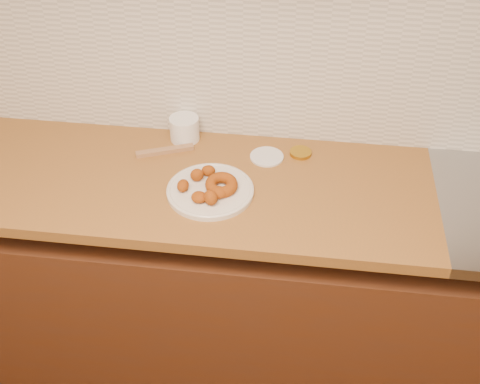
% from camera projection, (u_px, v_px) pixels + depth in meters
% --- Properties ---
extents(wall_back, '(4.00, 0.02, 2.70)m').
position_uv_depth(wall_back, '(296.00, 18.00, 1.93)').
color(wall_back, '#B9AE91').
rests_on(wall_back, ground).
extents(base_cabinet, '(3.60, 0.60, 0.77)m').
position_uv_depth(base_cabinet, '(277.00, 291.00, 2.30)').
color(base_cabinet, '#4A220E').
rests_on(base_cabinet, floor).
extents(butcher_block, '(2.30, 0.62, 0.04)m').
position_uv_depth(butcher_block, '(93.00, 176.00, 2.06)').
color(butcher_block, brown).
rests_on(butcher_block, base_cabinet).
extents(backsplash, '(3.60, 0.02, 0.60)m').
position_uv_depth(backsplash, '(293.00, 62.00, 2.02)').
color(backsplash, beige).
rests_on(backsplash, wall_back).
extents(donut_plate, '(0.28, 0.28, 0.02)m').
position_uv_depth(donut_plate, '(210.00, 191.00, 1.95)').
color(donut_plate, beige).
rests_on(donut_plate, butcher_block).
extents(ring_donut, '(0.14, 0.14, 0.05)m').
position_uv_depth(ring_donut, '(221.00, 185.00, 1.93)').
color(ring_donut, '#983B02').
rests_on(ring_donut, donut_plate).
extents(fried_dough_chunks, '(0.17, 0.19, 0.05)m').
position_uv_depth(fried_dough_chunks, '(204.00, 188.00, 1.92)').
color(fried_dough_chunks, '#983B02').
rests_on(fried_dough_chunks, donut_plate).
extents(plastic_tub, '(0.11, 0.11, 0.09)m').
position_uv_depth(plastic_tub, '(184.00, 129.00, 2.17)').
color(plastic_tub, white).
rests_on(plastic_tub, butcher_block).
extents(tub_lid, '(0.12, 0.12, 0.01)m').
position_uv_depth(tub_lid, '(267.00, 157.00, 2.10)').
color(tub_lid, silver).
rests_on(tub_lid, butcher_block).
extents(brass_jar_lid, '(0.09, 0.09, 0.01)m').
position_uv_depth(brass_jar_lid, '(301.00, 153.00, 2.12)').
color(brass_jar_lid, '#B0871F').
rests_on(brass_jar_lid, butcher_block).
extents(wooden_utensil, '(0.20, 0.10, 0.02)m').
position_uv_depth(wooden_utensil, '(165.00, 151.00, 2.12)').
color(wooden_utensil, '#966B44').
rests_on(wooden_utensil, butcher_block).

